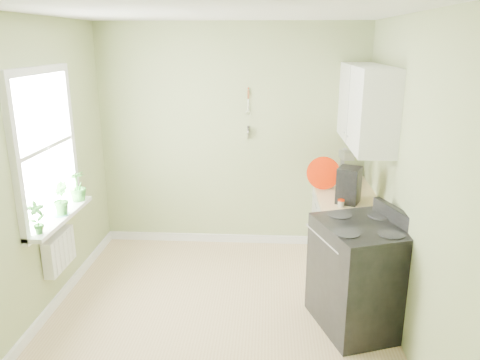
# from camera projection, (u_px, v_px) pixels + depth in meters

# --- Properties ---
(floor) EXTENTS (3.20, 3.60, 0.02)m
(floor) POSITION_uv_depth(u_px,v_px,m) (217.00, 323.00, 4.30)
(floor) COLOR tan
(floor) RESTS_ON ground
(ceiling) EXTENTS (3.20, 3.60, 0.02)m
(ceiling) POSITION_uv_depth(u_px,v_px,m) (212.00, 9.00, 3.53)
(ceiling) COLOR white
(ceiling) RESTS_ON wall_back
(wall_back) EXTENTS (3.20, 0.02, 2.70)m
(wall_back) POSITION_uv_depth(u_px,v_px,m) (232.00, 138.00, 5.65)
(wall_back) COLOR #A8B47B
(wall_back) RESTS_ON floor
(wall_left) EXTENTS (0.02, 3.60, 2.70)m
(wall_left) POSITION_uv_depth(u_px,v_px,m) (28.00, 178.00, 4.01)
(wall_left) COLOR #A8B47B
(wall_left) RESTS_ON floor
(wall_right) EXTENTS (0.02, 3.60, 2.70)m
(wall_right) POSITION_uv_depth(u_px,v_px,m) (410.00, 185.00, 3.82)
(wall_right) COLOR #A8B47B
(wall_right) RESTS_ON floor
(base_cabinets) EXTENTS (0.60, 1.60, 0.87)m
(base_cabinets) POSITION_uv_depth(u_px,v_px,m) (346.00, 238.00, 5.06)
(base_cabinets) COLOR white
(base_cabinets) RESTS_ON floor
(countertop) EXTENTS (0.64, 1.60, 0.04)m
(countertop) POSITION_uv_depth(u_px,v_px,m) (348.00, 198.00, 4.93)
(countertop) COLOR beige
(countertop) RESTS_ON base_cabinets
(upper_cabinets) EXTENTS (0.35, 1.40, 0.80)m
(upper_cabinets) POSITION_uv_depth(u_px,v_px,m) (366.00, 106.00, 4.74)
(upper_cabinets) COLOR white
(upper_cabinets) RESTS_ON wall_right
(window) EXTENTS (0.06, 1.14, 1.44)m
(window) POSITION_uv_depth(u_px,v_px,m) (45.00, 148.00, 4.24)
(window) COLOR white
(window) RESTS_ON wall_left
(window_sill) EXTENTS (0.18, 1.14, 0.04)m
(window_sill) POSITION_uv_depth(u_px,v_px,m) (61.00, 217.00, 4.43)
(window_sill) COLOR white
(window_sill) RESTS_ON wall_left
(radiator) EXTENTS (0.12, 0.50, 0.35)m
(radiator) POSITION_uv_depth(u_px,v_px,m) (59.00, 251.00, 4.47)
(radiator) COLOR white
(radiator) RESTS_ON wall_left
(wall_utensils) EXTENTS (0.02, 0.14, 0.58)m
(wall_utensils) POSITION_uv_depth(u_px,v_px,m) (248.00, 121.00, 5.54)
(wall_utensils) COLOR beige
(wall_utensils) RESTS_ON wall_back
(stove) EXTENTS (0.93, 0.97, 1.10)m
(stove) POSITION_uv_depth(u_px,v_px,m) (360.00, 275.00, 4.13)
(stove) COLOR black
(stove) RESTS_ON floor
(stand_mixer) EXTENTS (0.23, 0.32, 0.36)m
(stand_mixer) POSITION_uv_depth(u_px,v_px,m) (345.00, 165.00, 5.58)
(stand_mixer) COLOR #B2B2B7
(stand_mixer) RESTS_ON countertop
(kettle) EXTENTS (0.19, 0.11, 0.20)m
(kettle) POSITION_uv_depth(u_px,v_px,m) (330.00, 179.00, 5.19)
(kettle) COLOR silver
(kettle) RESTS_ON countertop
(coffee_maker) EXTENTS (0.28, 0.29, 0.37)m
(coffee_maker) POSITION_uv_depth(u_px,v_px,m) (348.00, 186.00, 4.68)
(coffee_maker) COLOR black
(coffee_maker) RESTS_ON countertop
(red_tray) EXTENTS (0.37, 0.12, 0.36)m
(red_tray) POSITION_uv_depth(u_px,v_px,m) (323.00, 173.00, 5.11)
(red_tray) COLOR #BF1E01
(red_tray) RESTS_ON countertop
(jar) EXTENTS (0.07, 0.07, 0.07)m
(jar) POSITION_uv_depth(u_px,v_px,m) (341.00, 203.00, 4.60)
(jar) COLOR tan
(jar) RESTS_ON countertop
(plant_a) EXTENTS (0.18, 0.18, 0.29)m
(plant_a) POSITION_uv_depth(u_px,v_px,m) (37.00, 218.00, 3.95)
(plant_a) COLOR #307729
(plant_a) RESTS_ON window_sill
(plant_b) EXTENTS (0.22, 0.22, 0.32)m
(plant_b) POSITION_uv_depth(u_px,v_px,m) (60.00, 199.00, 4.39)
(plant_b) COLOR #307729
(plant_b) RESTS_ON window_sill
(plant_c) EXTENTS (0.25, 0.25, 0.31)m
(plant_c) POSITION_uv_depth(u_px,v_px,m) (77.00, 186.00, 4.78)
(plant_c) COLOR #307729
(plant_c) RESTS_ON window_sill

